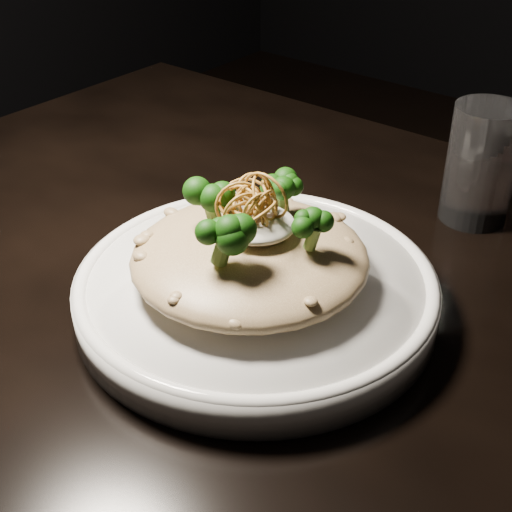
{
  "coord_description": "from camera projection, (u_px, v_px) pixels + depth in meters",
  "views": [
    {
      "loc": [
        0.35,
        -0.45,
        1.14
      ],
      "look_at": [
        0.02,
        -0.05,
        0.81
      ],
      "focal_mm": 50.0,
      "sensor_mm": 36.0,
      "label": 1
    }
  ],
  "objects": [
    {
      "name": "table",
      "position": [
        267.0,
        343.0,
        0.73
      ],
      "size": [
        1.1,
        0.8,
        0.75
      ],
      "color": "black",
      "rests_on": "ground"
    },
    {
      "name": "cheese",
      "position": [
        258.0,
        224.0,
        0.6
      ],
      "size": [
        0.06,
        0.06,
        0.02
      ],
      "primitive_type": "ellipsoid",
      "color": "silver",
      "rests_on": "risotto"
    },
    {
      "name": "broccoli",
      "position": [
        260.0,
        206.0,
        0.58
      ],
      "size": [
        0.16,
        0.16,
        0.06
      ],
      "primitive_type": null,
      "color": "black",
      "rests_on": "risotto"
    },
    {
      "name": "drinking_glass",
      "position": [
        481.0,
        164.0,
        0.75
      ],
      "size": [
        0.09,
        0.09,
        0.13
      ],
      "primitive_type": "cylinder",
      "rotation": [
        0.0,
        0.0,
        0.34
      ],
      "color": "silver",
      "rests_on": "table"
    },
    {
      "name": "shallots",
      "position": [
        252.0,
        196.0,
        0.58
      ],
      "size": [
        0.06,
        0.06,
        0.04
      ],
      "primitive_type": null,
      "color": "brown",
      "rests_on": "cheese"
    },
    {
      "name": "risotto",
      "position": [
        250.0,
        257.0,
        0.61
      ],
      "size": [
        0.21,
        0.21,
        0.05
      ],
      "primitive_type": "ellipsoid",
      "color": "brown",
      "rests_on": "plate"
    },
    {
      "name": "plate",
      "position": [
        256.0,
        292.0,
        0.64
      ],
      "size": [
        0.32,
        0.32,
        0.03
      ],
      "primitive_type": "cylinder",
      "color": "white",
      "rests_on": "table"
    }
  ]
}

